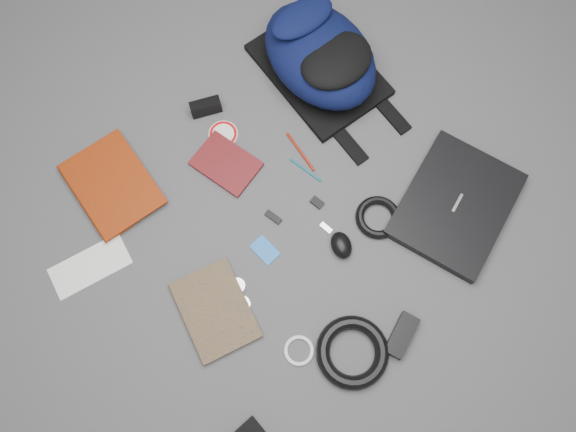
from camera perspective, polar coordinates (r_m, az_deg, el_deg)
ground at (r=1.68m, az=0.00°, el=-0.20°), size 4.00×4.00×0.00m
backpack at (r=1.80m, az=3.27°, el=16.02°), size 0.32×0.46×0.19m
laptop at (r=1.74m, az=16.66°, el=1.10°), size 0.46×0.41×0.04m
textbook_red at (r=1.78m, az=-20.31°, el=1.06°), size 0.23×0.30×0.03m
comic_book at (r=1.63m, az=-10.37°, el=-10.81°), size 0.23×0.28×0.02m
envelope at (r=1.74m, az=-19.46°, el=-4.84°), size 0.24×0.13×0.00m
dvd_case at (r=1.74m, az=-6.31°, el=5.29°), size 0.19×0.22×0.02m
compact_camera at (r=1.81m, az=-8.35°, el=10.89°), size 0.10×0.07×0.05m
sticker_disc at (r=1.78m, az=-6.60°, el=8.28°), size 0.11×0.11×0.00m
pen_teal at (r=1.72m, az=1.80°, el=4.70°), size 0.04×0.12×0.01m
pen_red at (r=1.75m, az=1.26°, el=6.55°), size 0.02×0.15×0.01m
id_badge at (r=1.65m, az=-2.36°, el=-3.48°), size 0.06×0.09×0.00m
usb_black at (r=1.67m, az=-1.50°, el=-0.12°), size 0.03×0.06×0.01m
usb_silver at (r=1.67m, az=3.89°, el=-1.22°), size 0.02×0.04×0.01m
key_fob at (r=1.69m, az=2.97°, el=1.39°), size 0.03×0.04×0.01m
mouse at (r=1.64m, az=5.43°, el=-2.97°), size 0.08×0.10×0.04m
headphone_left at (r=1.63m, az=-5.17°, el=-7.08°), size 0.05×0.05×0.01m
headphone_right at (r=1.62m, az=-4.74°, el=-8.97°), size 0.05×0.05×0.01m
cable_coil at (r=1.68m, az=9.12°, el=-0.13°), size 0.14×0.14×0.03m
power_brick at (r=1.63m, az=11.47°, el=-11.81°), size 0.14×0.10×0.03m
power_cord_coil at (r=1.60m, az=6.55°, el=-13.58°), size 0.25×0.25×0.04m
white_cable_coil at (r=1.60m, az=1.12°, el=-13.51°), size 0.09×0.09×0.01m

